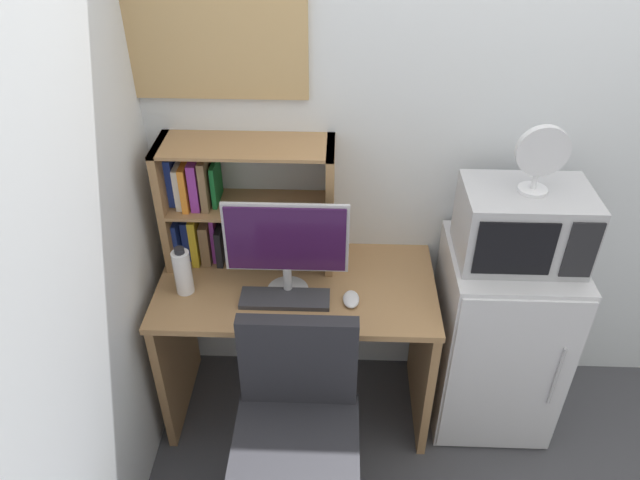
{
  "coord_description": "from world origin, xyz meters",
  "views": [
    {
      "loc": [
        -0.79,
        -2.24,
        2.37
      ],
      "look_at": [
        -0.86,
        -0.33,
        1.01
      ],
      "focal_mm": 33.58,
      "sensor_mm": 36.0,
      "label": 1
    }
  ],
  "objects_px": {
    "hutch_bookshelf": "(224,202)",
    "desk_chair": "(297,445)",
    "computer_mouse": "(351,299)",
    "wall_corkboard": "(204,36)",
    "microwave": "(523,225)",
    "water_bottle": "(183,272)",
    "desk_fan": "(541,156)",
    "mini_fridge": "(496,338)",
    "monitor": "(286,243)",
    "keyboard": "(285,299)"
  },
  "relations": [
    {
      "from": "wall_corkboard",
      "to": "water_bottle",
      "type": "bearing_deg",
      "value": -107.53
    },
    {
      "from": "wall_corkboard",
      "to": "computer_mouse",
      "type": "bearing_deg",
      "value": -34.61
    },
    {
      "from": "water_bottle",
      "to": "desk_chair",
      "type": "relative_size",
      "value": 0.24
    },
    {
      "from": "desk_fan",
      "to": "desk_chair",
      "type": "xyz_separation_m",
      "value": [
        -0.87,
        -0.54,
        -0.99
      ]
    },
    {
      "from": "hutch_bookshelf",
      "to": "monitor",
      "type": "bearing_deg",
      "value": -40.08
    },
    {
      "from": "hutch_bookshelf",
      "to": "wall_corkboard",
      "type": "height_order",
      "value": "wall_corkboard"
    },
    {
      "from": "computer_mouse",
      "to": "wall_corkboard",
      "type": "bearing_deg",
      "value": 145.39
    },
    {
      "from": "hutch_bookshelf",
      "to": "wall_corkboard",
      "type": "relative_size",
      "value": 0.92
    },
    {
      "from": "water_bottle",
      "to": "desk_chair",
      "type": "distance_m",
      "value": 0.82
    },
    {
      "from": "computer_mouse",
      "to": "water_bottle",
      "type": "bearing_deg",
      "value": 176.33
    },
    {
      "from": "desk_fan",
      "to": "mini_fridge",
      "type": "bearing_deg",
      "value": 150.95
    },
    {
      "from": "monitor",
      "to": "wall_corkboard",
      "type": "distance_m",
      "value": 0.84
    },
    {
      "from": "monitor",
      "to": "keyboard",
      "type": "height_order",
      "value": "monitor"
    },
    {
      "from": "mini_fridge",
      "to": "desk_fan",
      "type": "height_order",
      "value": "desk_fan"
    },
    {
      "from": "mini_fridge",
      "to": "microwave",
      "type": "relative_size",
      "value": 1.89
    },
    {
      "from": "wall_corkboard",
      "to": "microwave",
      "type": "bearing_deg",
      "value": -12.01
    },
    {
      "from": "monitor",
      "to": "desk_fan",
      "type": "distance_m",
      "value": 1.0
    },
    {
      "from": "keyboard",
      "to": "wall_corkboard",
      "type": "distance_m",
      "value": 1.06
    },
    {
      "from": "desk_fan",
      "to": "monitor",
      "type": "bearing_deg",
      "value": -175.67
    },
    {
      "from": "water_bottle",
      "to": "desk_chair",
      "type": "xyz_separation_m",
      "value": [
        0.49,
        -0.45,
        -0.49
      ]
    },
    {
      "from": "hutch_bookshelf",
      "to": "keyboard",
      "type": "height_order",
      "value": "hutch_bookshelf"
    },
    {
      "from": "water_bottle",
      "to": "wall_corkboard",
      "type": "distance_m",
      "value": 0.92
    },
    {
      "from": "keyboard",
      "to": "microwave",
      "type": "xyz_separation_m",
      "value": [
        0.93,
        0.13,
        0.29
      ]
    },
    {
      "from": "keyboard",
      "to": "wall_corkboard",
      "type": "relative_size",
      "value": 0.47
    },
    {
      "from": "computer_mouse",
      "to": "wall_corkboard",
      "type": "height_order",
      "value": "wall_corkboard"
    },
    {
      "from": "monitor",
      "to": "computer_mouse",
      "type": "relative_size",
      "value": 4.62
    },
    {
      "from": "hutch_bookshelf",
      "to": "desk_chair",
      "type": "distance_m",
      "value": 1.03
    },
    {
      "from": "mini_fridge",
      "to": "desk_fan",
      "type": "distance_m",
      "value": 0.91
    },
    {
      "from": "microwave",
      "to": "mini_fridge",
      "type": "bearing_deg",
      "value": -90.29
    },
    {
      "from": "keyboard",
      "to": "mini_fridge",
      "type": "height_order",
      "value": "mini_fridge"
    },
    {
      "from": "microwave",
      "to": "desk_chair",
      "type": "relative_size",
      "value": 0.54
    },
    {
      "from": "computer_mouse",
      "to": "microwave",
      "type": "xyz_separation_m",
      "value": [
        0.66,
        0.13,
        0.29
      ]
    },
    {
      "from": "hutch_bookshelf",
      "to": "desk_chair",
      "type": "xyz_separation_m",
      "value": [
        0.34,
        -0.7,
        -0.67
      ]
    },
    {
      "from": "monitor",
      "to": "microwave",
      "type": "bearing_deg",
      "value": 4.73
    },
    {
      "from": "desk_fan",
      "to": "wall_corkboard",
      "type": "relative_size",
      "value": 0.35
    },
    {
      "from": "computer_mouse",
      "to": "desk_fan",
      "type": "relative_size",
      "value": 0.39
    },
    {
      "from": "monitor",
      "to": "wall_corkboard",
      "type": "height_order",
      "value": "wall_corkboard"
    },
    {
      "from": "desk_fan",
      "to": "desk_chair",
      "type": "relative_size",
      "value": 0.3
    },
    {
      "from": "hutch_bookshelf",
      "to": "desk_fan",
      "type": "distance_m",
      "value": 1.26
    },
    {
      "from": "monitor",
      "to": "microwave",
      "type": "relative_size",
      "value": 1.01
    },
    {
      "from": "computer_mouse",
      "to": "wall_corkboard",
      "type": "distance_m",
      "value": 1.16
    },
    {
      "from": "wall_corkboard",
      "to": "desk_chair",
      "type": "bearing_deg",
      "value": -65.08
    },
    {
      "from": "water_bottle",
      "to": "microwave",
      "type": "height_order",
      "value": "microwave"
    },
    {
      "from": "desk_fan",
      "to": "desk_chair",
      "type": "height_order",
      "value": "desk_fan"
    },
    {
      "from": "mini_fridge",
      "to": "microwave",
      "type": "xyz_separation_m",
      "value": [
        0.0,
        0.0,
        0.61
      ]
    },
    {
      "from": "microwave",
      "to": "desk_chair",
      "type": "bearing_deg",
      "value": -147.86
    },
    {
      "from": "monitor",
      "to": "desk_chair",
      "type": "height_order",
      "value": "monitor"
    },
    {
      "from": "hutch_bookshelf",
      "to": "mini_fridge",
      "type": "xyz_separation_m",
      "value": [
        1.21,
        -0.16,
        -0.59
      ]
    },
    {
      "from": "wall_corkboard",
      "to": "keyboard",
      "type": "bearing_deg",
      "value": -52.55
    },
    {
      "from": "keyboard",
      "to": "wall_corkboard",
      "type": "height_order",
      "value": "wall_corkboard"
    }
  ]
}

